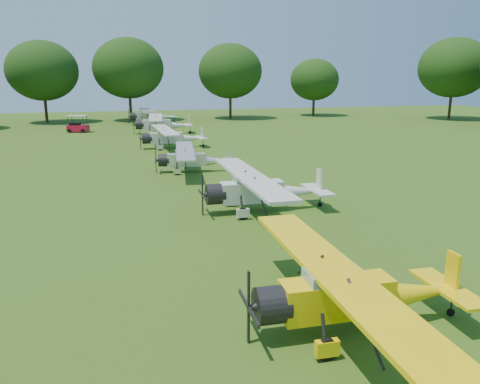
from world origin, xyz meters
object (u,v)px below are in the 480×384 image
object	(u,v)px
aircraft_2	(353,290)
golf_cart	(78,127)
aircraft_5	(171,136)
aircraft_6	(161,123)
aircraft_4	(192,158)
aircraft_3	(261,188)
aircraft_7	(151,115)

from	to	relation	value
aircraft_2	golf_cart	bearing A→B (deg)	102.84
aircraft_2	aircraft_5	size ratio (longest dim) A/B	0.98
golf_cart	aircraft_2	bearing A→B (deg)	-61.17
aircraft_6	aircraft_2	bearing A→B (deg)	-84.47
aircraft_4	aircraft_5	world-z (taller)	aircraft_5
aircraft_6	golf_cart	size ratio (longest dim) A/B	4.12
aircraft_4	aircraft_2	bearing A→B (deg)	-81.25
aircraft_2	golf_cart	size ratio (longest dim) A/B	3.61
aircraft_3	aircraft_2	bearing A→B (deg)	-95.21
aircraft_4	aircraft_6	world-z (taller)	aircraft_6
aircraft_2	aircraft_3	distance (m)	11.83
aircraft_4	golf_cart	bearing A→B (deg)	115.90
aircraft_2	aircraft_6	xyz separation A→B (m)	(0.29, 47.89, 0.16)
aircraft_2	aircraft_4	world-z (taller)	aircraft_2
aircraft_4	aircraft_5	bearing A→B (deg)	97.57
aircraft_7	aircraft_3	bearing A→B (deg)	-88.83
aircraft_3	aircraft_5	world-z (taller)	aircraft_3
aircraft_5	aircraft_7	distance (m)	25.99
aircraft_5	aircraft_7	world-z (taller)	aircraft_7
aircraft_3	aircraft_4	distance (m)	11.30
aircraft_6	golf_cart	distance (m)	10.93
aircraft_6	aircraft_7	size ratio (longest dim) A/B	1.02
aircraft_4	aircraft_7	distance (m)	38.36
aircraft_2	aircraft_5	world-z (taller)	aircraft_5
aircraft_6	aircraft_7	bearing A→B (deg)	95.98
aircraft_3	aircraft_7	distance (m)	49.56
aircraft_5	aircraft_6	size ratio (longest dim) A/B	0.89
aircraft_5	aircraft_6	world-z (taller)	aircraft_6
golf_cart	aircraft_4	bearing A→B (deg)	-53.86
aircraft_4	aircraft_7	bearing A→B (deg)	97.24
aircraft_3	golf_cart	bearing A→B (deg)	106.26
aircraft_2	aircraft_7	size ratio (longest dim) A/B	0.90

